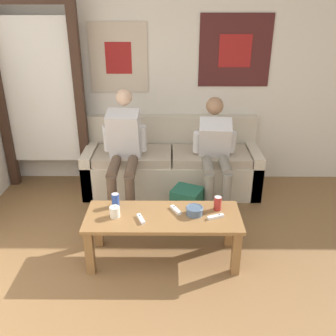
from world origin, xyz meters
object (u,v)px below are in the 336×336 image
at_px(person_seated_adult, 124,147).
at_px(person_seated_teen, 215,150).
at_px(ceramic_bowl, 194,210).
at_px(game_controller_far_center, 176,210).
at_px(drink_can_blue, 115,200).
at_px(couch, 172,166).
at_px(game_controller_near_left, 216,217).
at_px(drink_can_red, 218,203).
at_px(backpack, 186,206).
at_px(coffee_table, 163,223).
at_px(game_controller_near_right, 141,219).
at_px(pillar_candle, 115,212).

relative_size(person_seated_adult, person_seated_teen, 1.09).
xyz_separation_m(ceramic_bowl, game_controller_far_center, (-0.16, 0.05, -0.03)).
height_order(ceramic_bowl, drink_can_blue, drink_can_blue).
bearing_deg(person_seated_teen, couch, 145.76).
bearing_deg(game_controller_near_left, drink_can_red, 77.82).
height_order(person_seated_adult, drink_can_red, person_seated_adult).
relative_size(backpack, game_controller_far_center, 2.57).
height_order(coffee_table, ceramic_bowl, ceramic_bowl).
bearing_deg(coffee_table, backpack, 69.61).
bearing_deg(backpack, coffee_table, -110.39).
bearing_deg(coffee_table, person_seated_adult, 113.74).
distance_m(couch, game_controller_near_left, 1.44).
relative_size(game_controller_near_left, game_controller_near_right, 1.00).
bearing_deg(coffee_table, pillar_candle, -177.14).
height_order(person_seated_teen, game_controller_far_center, person_seated_teen).
bearing_deg(person_seated_teen, game_controller_far_center, -114.62).
height_order(backpack, game_controller_far_center, game_controller_far_center).
distance_m(couch, person_seated_adult, 0.73).
bearing_deg(drink_can_blue, game_controller_near_left, -12.25).
xyz_separation_m(person_seated_adult, drink_can_blue, (0.01, -0.84, -0.17)).
relative_size(ceramic_bowl, drink_can_red, 1.20).
xyz_separation_m(couch, ceramic_bowl, (0.19, -1.32, 0.19)).
bearing_deg(backpack, game_controller_far_center, -102.33).
bearing_deg(game_controller_far_center, game_controller_near_right, -153.18).
height_order(coffee_table, game_controller_far_center, game_controller_far_center).
xyz_separation_m(drink_can_red, game_controller_near_right, (-0.65, -0.17, -0.05)).
relative_size(ceramic_bowl, game_controller_near_right, 1.01).
distance_m(pillar_candle, game_controller_far_center, 0.52).
relative_size(couch, coffee_table, 1.53).
bearing_deg(couch, person_seated_teen, -34.24).
height_order(coffee_table, person_seated_adult, person_seated_adult).
height_order(couch, pillar_candle, couch).
distance_m(drink_can_blue, game_controller_near_right, 0.33).
xyz_separation_m(pillar_candle, game_controller_near_left, (0.84, -0.02, -0.03)).
height_order(backpack, game_controller_near_right, game_controller_near_right).
distance_m(couch, drink_can_blue, 1.31).
xyz_separation_m(pillar_candle, drink_can_blue, (-0.02, 0.17, 0.02)).
bearing_deg(game_controller_far_center, person_seated_teen, 65.38).
relative_size(coffee_table, game_controller_near_left, 8.98).
xyz_separation_m(couch, game_controller_far_center, (0.03, -1.27, 0.16)).
bearing_deg(person_seated_teen, person_seated_adult, -177.80).
bearing_deg(game_controller_near_left, coffee_table, 175.22).
bearing_deg(couch, drink_can_blue, -112.62).
bearing_deg(game_controller_near_right, coffee_table, 22.19).
xyz_separation_m(ceramic_bowl, drink_can_red, (0.20, 0.08, 0.02)).
bearing_deg(game_controller_near_left, drink_can_blue, 167.75).
distance_m(drink_can_blue, game_controller_far_center, 0.54).
relative_size(couch, drink_can_red, 16.28).
bearing_deg(couch, game_controller_far_center, -88.61).
xyz_separation_m(drink_can_blue, game_controller_far_center, (0.53, -0.08, -0.05)).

